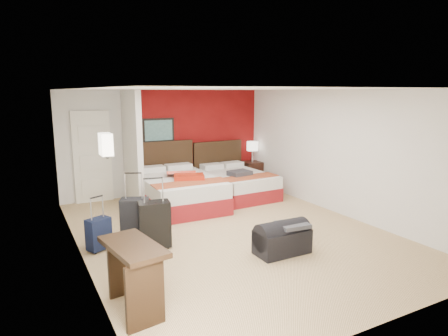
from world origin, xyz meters
TOP-DOWN VIEW (x-y plane):
  - ground at (0.00, 0.00)m, footprint 6.50×6.50m
  - room_walls at (-1.40, 1.42)m, footprint 5.02×6.52m
  - red_accent_panel at (0.75, 3.23)m, footprint 3.50×0.04m
  - partition_wall at (-1.00, 2.61)m, footprint 0.12×1.20m
  - entry_door at (-1.75, 3.20)m, footprint 0.82×0.06m
  - bed_left at (-0.20, 1.92)m, footprint 1.57×2.21m
  - bed_right at (1.33, 2.09)m, footprint 1.39×1.93m
  - red_suitcase_open at (-0.10, 1.82)m, footprint 0.87×1.01m
  - jacket_bundle at (1.23, 1.79)m, footprint 0.52×0.44m
  - nightstand at (2.28, 2.92)m, footprint 0.47×0.47m
  - table_lamp at (2.28, 2.92)m, footprint 0.39×0.39m
  - suitcase_black at (-1.41, -0.05)m, footprint 0.53×0.38m
  - suitcase_charcoal at (-1.57, 0.49)m, footprint 0.53×0.45m
  - suitcase_navy at (-2.22, 0.25)m, footprint 0.41×0.35m
  - duffel_bag at (0.25, -1.19)m, footprint 0.84×0.45m
  - jacket_draped at (0.40, -1.24)m, footprint 0.49×0.43m
  - desk at (-2.19, -1.72)m, footprint 0.61×1.01m

SIDE VIEW (x-z plane):
  - ground at x=0.00m, z-range 0.00..0.00m
  - duffel_bag at x=0.25m, z-range 0.00..0.42m
  - suitcase_navy at x=-2.22m, z-range 0.00..0.49m
  - bed_right at x=1.33m, z-range 0.00..0.57m
  - nightstand at x=2.28m, z-range 0.00..0.63m
  - bed_left at x=-0.20m, z-range 0.00..0.65m
  - suitcase_charcoal at x=-1.57m, z-range 0.00..0.67m
  - suitcase_black at x=-1.41m, z-range 0.00..0.73m
  - desk at x=-2.19m, z-range 0.00..0.79m
  - jacket_draped at x=0.40m, z-range 0.42..0.48m
  - jacket_bundle at x=1.23m, z-range 0.57..0.68m
  - red_suitcase_open at x=-0.10m, z-range 0.65..0.76m
  - table_lamp at x=2.28m, z-range 0.63..1.16m
  - entry_door at x=-1.75m, z-range 0.00..2.05m
  - red_accent_panel at x=0.75m, z-range 0.00..2.50m
  - partition_wall at x=-1.00m, z-range 0.00..2.50m
  - room_walls at x=-1.40m, z-range 0.01..2.51m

